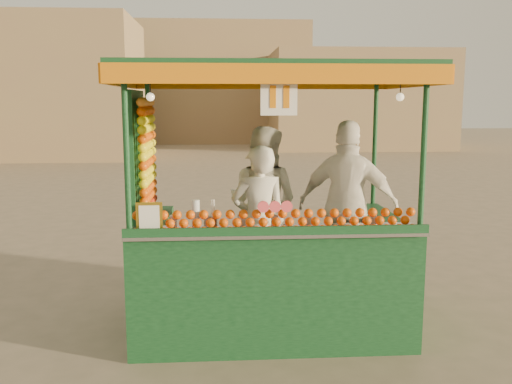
{
  "coord_description": "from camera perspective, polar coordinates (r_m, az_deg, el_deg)",
  "views": [
    {
      "loc": [
        -0.39,
        -5.74,
        2.42
      ],
      "look_at": [
        0.01,
        0.11,
        1.47
      ],
      "focal_mm": 39.26,
      "sensor_mm": 36.0,
      "label": 1
    }
  ],
  "objects": [
    {
      "name": "building_right",
      "position": [
        30.65,
        10.22,
        9.17
      ],
      "size": [
        9.0,
        6.0,
        5.0
      ],
      "primitive_type": "cube",
      "color": "olive",
      "rests_on": "ground"
    },
    {
      "name": "building_center",
      "position": [
        35.8,
        -6.56,
        10.84
      ],
      "size": [
        14.0,
        7.0,
        7.0
      ],
      "primitive_type": "cube",
      "color": "olive",
      "rests_on": "ground"
    },
    {
      "name": "ground",
      "position": [
        6.24,
        0.02,
        -13.6
      ],
      "size": [
        90.0,
        90.0,
        0.0
      ],
      "primitive_type": "plane",
      "color": "#746853",
      "rests_on": "ground"
    },
    {
      "name": "juice_cart",
      "position": [
        5.9,
        0.7,
        -5.69
      ],
      "size": [
        3.06,
        1.99,
        2.78
      ],
      "color": "#0D3319",
      "rests_on": "ground"
    },
    {
      "name": "vendor_middle",
      "position": [
        6.6,
        0.7,
        -1.19
      ],
      "size": [
        1.1,
        1.03,
        1.81
      ],
      "rotation": [
        0.0,
        0.0,
        2.63
      ],
      "color": "silver",
      "rests_on": "ground"
    },
    {
      "name": "vendor_right",
      "position": [
        6.31,
        9.35,
        -1.4
      ],
      "size": [
        1.2,
        0.83,
        1.9
      ],
      "rotation": [
        0.0,
        0.0,
        2.77
      ],
      "color": "white",
      "rests_on": "ground"
    },
    {
      "name": "building_left",
      "position": [
        27.15,
        -22.7,
        9.7
      ],
      "size": [
        10.0,
        6.0,
        6.0
      ],
      "primitive_type": "cube",
      "color": "olive",
      "rests_on": "ground"
    },
    {
      "name": "vendor_left",
      "position": [
        5.98,
        0.29,
        -3.09
      ],
      "size": [
        0.65,
        0.48,
        1.65
      ],
      "rotation": [
        0.0,
        0.0,
        3.3
      ],
      "color": "beige",
      "rests_on": "ground"
    }
  ]
}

